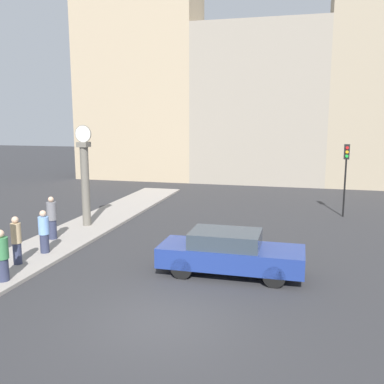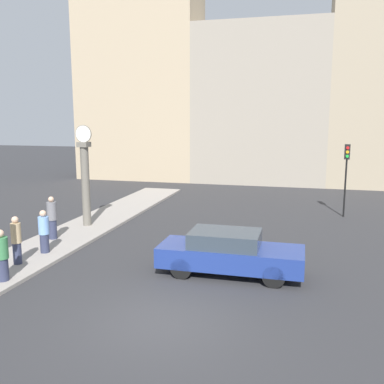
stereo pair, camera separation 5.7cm
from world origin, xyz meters
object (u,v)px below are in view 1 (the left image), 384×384
Objects in this scene: pedestrian_tan_coat at (16,240)px; pedestrian_blue_stripe at (44,232)px; pedestrian_green_hoodie at (2,256)px; sedan_car at (230,252)px; traffic_light_far at (346,165)px; pedestrian_grey_jacket at (52,218)px; street_clock at (85,179)px.

pedestrian_tan_coat is 1.34m from pedestrian_blue_stripe.
pedestrian_green_hoodie reaches higher than pedestrian_blue_stripe.
sedan_car is 7.05m from pedestrian_green_hoodie.
sedan_car is at bearing -1.65° from pedestrian_blue_stripe.
sedan_car is 2.81× the size of pedestrian_tan_coat.
traffic_light_far reaches higher than pedestrian_grey_jacket.
traffic_light_far reaches higher than pedestrian_tan_coat.
pedestrian_grey_jacket is 3.07m from pedestrian_tan_coat.
traffic_light_far is at bearing 65.88° from sedan_car.
sedan_car is 2.90× the size of pedestrian_green_hoodie.
pedestrian_tan_coat is (-7.11, -1.13, 0.22)m from sedan_car.
pedestrian_blue_stripe is at bearing -66.58° from pedestrian_grey_jacket.
traffic_light_far is (4.33, 9.68, 1.94)m from sedan_car.
pedestrian_tan_coat reaches higher than pedestrian_blue_stripe.
pedestrian_tan_coat is (-11.44, -10.81, -1.72)m from traffic_light_far.
street_clock reaches higher than pedestrian_blue_stripe.
pedestrian_green_hoodie is 1.00× the size of pedestrian_blue_stripe.
sedan_car is 6.94m from pedestrian_blue_stripe.
pedestrian_grey_jacket is 1.07× the size of pedestrian_tan_coat.
pedestrian_grey_jacket reaches higher than sedan_car.
pedestrian_tan_coat reaches higher than pedestrian_green_hoodie.
pedestrian_green_hoodie is 0.97× the size of pedestrian_tan_coat.
pedestrian_tan_coat reaches higher than sedan_car.
traffic_light_far is at bearing 32.98° from pedestrian_grey_jacket.
pedestrian_grey_jacket reaches higher than pedestrian_tan_coat.
street_clock is at bearing 93.19° from pedestrian_tan_coat.
street_clock is 2.60× the size of pedestrian_grey_jacket.
pedestrian_green_hoodie is at bearing -158.57° from sedan_car.
street_clock is at bearing 84.09° from pedestrian_grey_jacket.
pedestrian_tan_coat is 1.04× the size of pedestrian_blue_stripe.
pedestrian_green_hoodie is (-6.56, -2.58, 0.17)m from sedan_car.
traffic_light_far is 14.40m from pedestrian_grey_jacket.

